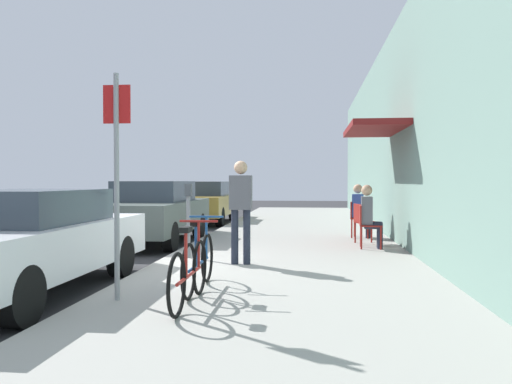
{
  "coord_description": "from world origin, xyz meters",
  "views": [
    {
      "loc": [
        2.61,
        -8.1,
        1.49
      ],
      "look_at": [
        1.12,
        5.82,
        1.18
      ],
      "focal_mm": 35.55,
      "sensor_mm": 36.0,
      "label": 1
    }
  ],
  "objects_px": {
    "pedestrian_standing": "(241,203)",
    "street_sign": "(117,168)",
    "bicycle_1": "(199,262)",
    "cafe_chair_2": "(358,217)",
    "parked_car_2": "(205,202)",
    "parked_car_1": "(154,211)",
    "cafe_chair_0": "(367,223)",
    "parked_car_0": "(24,240)",
    "seated_patron_0": "(370,214)",
    "cafe_chair_1": "(363,221)",
    "seated_patron_2": "(360,209)",
    "parking_meter": "(188,215)",
    "bicycle_0": "(189,273)"
  },
  "relations": [
    {
      "from": "parked_car_1",
      "to": "seated_patron_2",
      "type": "distance_m",
      "value": 4.97
    },
    {
      "from": "bicycle_0",
      "to": "cafe_chair_1",
      "type": "height_order",
      "value": "bicycle_0"
    },
    {
      "from": "street_sign",
      "to": "pedestrian_standing",
      "type": "relative_size",
      "value": 1.53
    },
    {
      "from": "parking_meter",
      "to": "cafe_chair_2",
      "type": "distance_m",
      "value": 4.91
    },
    {
      "from": "street_sign",
      "to": "parked_car_1",
      "type": "bearing_deg",
      "value": 103.78
    },
    {
      "from": "parked_car_0",
      "to": "parked_car_1",
      "type": "height_order",
      "value": "parked_car_1"
    },
    {
      "from": "parked_car_2",
      "to": "cafe_chair_0",
      "type": "distance_m",
      "value": 8.64
    },
    {
      "from": "parked_car_1",
      "to": "cafe_chair_0",
      "type": "relative_size",
      "value": 5.06
    },
    {
      "from": "parked_car_2",
      "to": "parking_meter",
      "type": "height_order",
      "value": "parked_car_2"
    },
    {
      "from": "street_sign",
      "to": "bicycle_1",
      "type": "relative_size",
      "value": 1.52
    },
    {
      "from": "parked_car_0",
      "to": "bicycle_0",
      "type": "distance_m",
      "value": 2.52
    },
    {
      "from": "parked_car_0",
      "to": "cafe_chair_1",
      "type": "height_order",
      "value": "parked_car_0"
    },
    {
      "from": "parked_car_0",
      "to": "cafe_chair_0",
      "type": "height_order",
      "value": "parked_car_0"
    },
    {
      "from": "parked_car_1",
      "to": "cafe_chair_2",
      "type": "height_order",
      "value": "parked_car_1"
    },
    {
      "from": "bicycle_0",
      "to": "parked_car_0",
      "type": "bearing_deg",
      "value": 162.13
    },
    {
      "from": "seated_patron_2",
      "to": "parking_meter",
      "type": "bearing_deg",
      "value": -133.02
    },
    {
      "from": "bicycle_0",
      "to": "seated_patron_2",
      "type": "xyz_separation_m",
      "value": [
        2.53,
        6.99,
        0.34
      ]
    },
    {
      "from": "pedestrian_standing",
      "to": "street_sign",
      "type": "bearing_deg",
      "value": -112.17
    },
    {
      "from": "bicycle_0",
      "to": "cafe_chair_0",
      "type": "bearing_deg",
      "value": 63.85
    },
    {
      "from": "street_sign",
      "to": "parked_car_2",
      "type": "bearing_deg",
      "value": 97.12
    },
    {
      "from": "parked_car_0",
      "to": "cafe_chair_2",
      "type": "distance_m",
      "value": 7.9
    },
    {
      "from": "cafe_chair_0",
      "to": "parked_car_0",
      "type": "bearing_deg",
      "value": -138.77
    },
    {
      "from": "parked_car_2",
      "to": "cafe_chair_1",
      "type": "bearing_deg",
      "value": -52.85
    },
    {
      "from": "parked_car_0",
      "to": "seated_patron_0",
      "type": "distance_m",
      "value": 6.5
    },
    {
      "from": "parked_car_1",
      "to": "pedestrian_standing",
      "type": "distance_m",
      "value": 4.34
    },
    {
      "from": "seated_patron_0",
      "to": "cafe_chair_1",
      "type": "bearing_deg",
      "value": 94.48
    },
    {
      "from": "bicycle_1",
      "to": "parking_meter",
      "type": "bearing_deg",
      "value": 106.39
    },
    {
      "from": "parked_car_2",
      "to": "bicycle_1",
      "type": "bearing_deg",
      "value": -78.49
    },
    {
      "from": "seated_patron_2",
      "to": "pedestrian_standing",
      "type": "bearing_deg",
      "value": -119.16
    },
    {
      "from": "bicycle_1",
      "to": "cafe_chair_0",
      "type": "height_order",
      "value": "bicycle_1"
    },
    {
      "from": "parked_car_2",
      "to": "parking_meter",
      "type": "xyz_separation_m",
      "value": [
        1.55,
        -8.78,
        0.13
      ]
    },
    {
      "from": "parked_car_2",
      "to": "cafe_chair_0",
      "type": "height_order",
      "value": "parked_car_2"
    },
    {
      "from": "seated_patron_2",
      "to": "seated_patron_0",
      "type": "bearing_deg",
      "value": -90.02
    },
    {
      "from": "bicycle_0",
      "to": "pedestrian_standing",
      "type": "height_order",
      "value": "pedestrian_standing"
    },
    {
      "from": "parked_car_2",
      "to": "seated_patron_0",
      "type": "distance_m",
      "value": 8.67
    },
    {
      "from": "parked_car_2",
      "to": "seated_patron_2",
      "type": "height_order",
      "value": "parked_car_2"
    },
    {
      "from": "parked_car_2",
      "to": "pedestrian_standing",
      "type": "bearing_deg",
      "value": -74.64
    },
    {
      "from": "bicycle_1",
      "to": "cafe_chair_2",
      "type": "xyz_separation_m",
      "value": [
        2.53,
        6.25,
        0.14
      ]
    },
    {
      "from": "bicycle_1",
      "to": "bicycle_0",
      "type": "bearing_deg",
      "value": -85.2
    },
    {
      "from": "bicycle_0",
      "to": "parked_car_1",
      "type": "bearing_deg",
      "value": 110.82
    },
    {
      "from": "cafe_chair_1",
      "to": "pedestrian_standing",
      "type": "xyz_separation_m",
      "value": [
        -2.28,
        -2.96,
        0.5
      ]
    },
    {
      "from": "bicycle_1",
      "to": "cafe_chair_2",
      "type": "height_order",
      "value": "bicycle_1"
    },
    {
      "from": "bicycle_0",
      "to": "pedestrian_standing",
      "type": "xyz_separation_m",
      "value": [
        0.19,
        2.8,
        0.64
      ]
    },
    {
      "from": "parked_car_1",
      "to": "cafe_chair_0",
      "type": "distance_m",
      "value": 5.02
    },
    {
      "from": "parking_meter",
      "to": "street_sign",
      "type": "xyz_separation_m",
      "value": [
        -0.05,
        -3.22,
        0.75
      ]
    },
    {
      "from": "parked_car_1",
      "to": "seated_patron_2",
      "type": "xyz_separation_m",
      "value": [
        4.91,
        0.71,
        0.05
      ]
    },
    {
      "from": "cafe_chair_1",
      "to": "parked_car_0",
      "type": "bearing_deg",
      "value": -134.25
    },
    {
      "from": "bicycle_0",
      "to": "cafe_chair_2",
      "type": "height_order",
      "value": "bicycle_0"
    },
    {
      "from": "parked_car_2",
      "to": "parked_car_1",
      "type": "bearing_deg",
      "value": -90.0
    },
    {
      "from": "parking_meter",
      "to": "parked_car_2",
      "type": "bearing_deg",
      "value": 100.01
    }
  ]
}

